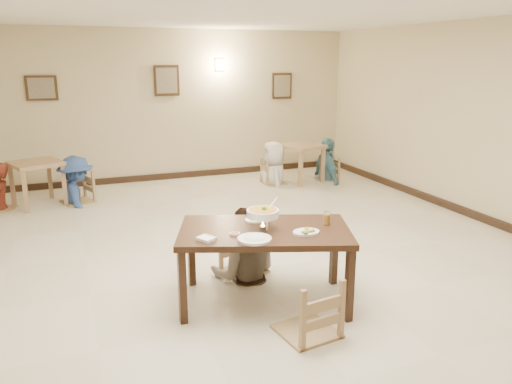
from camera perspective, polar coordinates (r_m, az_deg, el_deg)
name	(u,v)px	position (r m, az deg, el deg)	size (l,w,h in m)	color
floor	(249,270)	(5.95, -0.80, -8.96)	(10.00, 10.00, 0.00)	beige
wall_back	(162,106)	(10.31, -10.65, 9.63)	(10.00, 10.00, 0.00)	beige
baseboard_back	(166,176)	(10.51, -10.24, 1.78)	(8.00, 0.06, 0.12)	black
baseboard_right	(505,226)	(8.11, 26.60, -3.54)	(0.06, 10.00, 0.12)	black
picture_a	(41,88)	(10.08, -23.31, 10.86)	(0.55, 0.04, 0.45)	#332212
picture_b	(167,81)	(10.26, -10.18, 12.42)	(0.50, 0.04, 0.60)	#332212
picture_c	(282,86)	(11.02, 2.99, 12.01)	(0.45, 0.04, 0.55)	#332212
wall_sconce	(220,65)	(10.52, -4.19, 14.30)	(0.16, 0.05, 0.22)	#FFD88C
main_table	(265,237)	(4.97, 0.99, -5.13)	(1.90, 1.45, 0.79)	#331D11
chair_far	(244,234)	(5.74, -1.42, -4.87)	(0.44, 0.44, 0.93)	tan
chair_near	(308,279)	(4.50, 5.98, -9.90)	(0.50, 0.50, 1.05)	tan
main_diner	(244,207)	(5.52, -1.33, -1.76)	(0.80, 0.62, 1.64)	gray
curry_warmer	(263,213)	(4.87, 0.79, -2.46)	(0.35, 0.32, 0.28)	silver
rice_plate_far	(258,219)	(5.18, 0.22, -3.15)	(0.28, 0.28, 0.06)	white
rice_plate_near	(255,239)	(4.63, -0.17, -5.35)	(0.32, 0.32, 0.07)	white
fried_plate	(306,232)	(4.83, 5.75, -4.52)	(0.27, 0.27, 0.06)	white
chili_dish	(235,234)	(4.78, -2.45, -4.76)	(0.10, 0.10, 0.02)	white
napkin_cutlery	(206,239)	(4.66, -5.74, -5.32)	(0.21, 0.25, 0.03)	white
drink_glass	(327,219)	(5.10, 8.09, -3.02)	(0.07, 0.07, 0.14)	white
bg_table_left	(36,170)	(9.14, -23.80, 2.36)	(0.98, 0.98, 0.76)	#A37F59
bg_table_right	(301,152)	(10.07, 5.15, 4.63)	(0.96, 0.96, 0.76)	#A37F59
bg_chair_lr	(75,174)	(9.09, -19.96, 2.00)	(0.49, 0.49, 1.03)	tan
bg_chair_rl	(274,161)	(9.92, 2.04, 3.57)	(0.43, 0.43, 0.92)	tan
bg_chair_rr	(327,159)	(10.29, 8.14, 3.75)	(0.41, 0.41, 0.88)	tan
bg_diner_b	(74,156)	(9.03, -20.13, 3.87)	(1.06, 0.61, 1.64)	#34518B
bg_diner_c	(274,141)	(9.85, 2.06, 5.79)	(0.83, 0.54, 1.69)	silver
bg_diner_d	(328,138)	(10.22, 8.23, 6.13)	(1.02, 0.43, 1.74)	teal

